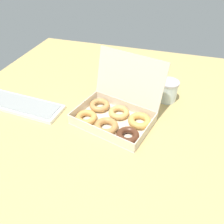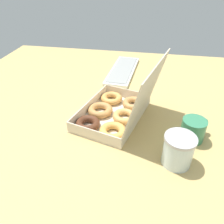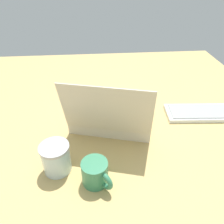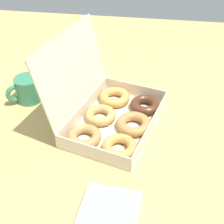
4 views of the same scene
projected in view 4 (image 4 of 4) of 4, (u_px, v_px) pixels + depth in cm
name	position (u px, v px, depth cm)	size (l,w,h in cm)	color
ground_plane	(119.00, 118.00, 105.51)	(180.00, 180.00, 2.00)	tan
donut_box	(112.00, 114.00, 99.98)	(41.45, 37.53, 28.16)	beige
coffee_mug	(27.00, 89.00, 109.51)	(10.47, 11.16, 8.89)	#37815A
glass_jar	(57.00, 69.00, 118.78)	(10.44, 10.44, 11.28)	silver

